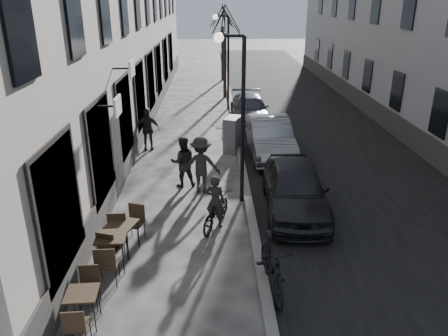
{
  "coord_description": "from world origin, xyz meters",
  "views": [
    {
      "loc": [
        -0.89,
        -6.39,
        6.04
      ],
      "look_at": [
        -0.6,
        4.27,
        1.8
      ],
      "focal_mm": 35.0,
      "sensor_mm": 36.0,
      "label": 1
    }
  ],
  "objects_px": {
    "streetlamp_far": "(225,52)",
    "pedestrian_far": "(147,129)",
    "tree_far": "(222,15)",
    "car_mid": "(270,137)",
    "bistro_set_c": "(123,235)",
    "bistro_set_b": "(112,248)",
    "bistro_set_a": "(83,305)",
    "car_near": "(295,188)",
    "streetlamp_near": "(237,102)",
    "tree_near": "(225,20)",
    "car_far": "(250,109)",
    "utility_cabinet": "(232,134)",
    "bicycle": "(216,211)",
    "pedestrian_mid": "(201,165)",
    "pedestrian_near": "(183,162)",
    "moped": "(272,266)"
  },
  "relations": [
    {
      "from": "tree_far",
      "to": "car_mid",
      "type": "height_order",
      "value": "tree_far"
    },
    {
      "from": "tree_far",
      "to": "car_near",
      "type": "relative_size",
      "value": 1.3
    },
    {
      "from": "pedestrian_near",
      "to": "pedestrian_mid",
      "type": "bearing_deg",
      "value": 131.99
    },
    {
      "from": "bistro_set_a",
      "to": "car_far",
      "type": "xyz_separation_m",
      "value": [
        4.43,
        14.67,
        0.2
      ]
    },
    {
      "from": "car_near",
      "to": "car_mid",
      "type": "distance_m",
      "value": 4.97
    },
    {
      "from": "car_mid",
      "to": "bistro_set_a",
      "type": "bearing_deg",
      "value": -117.77
    },
    {
      "from": "car_near",
      "to": "car_far",
      "type": "relative_size",
      "value": 0.98
    },
    {
      "from": "streetlamp_near",
      "to": "moped",
      "type": "relative_size",
      "value": 2.43
    },
    {
      "from": "tree_near",
      "to": "bistro_set_a",
      "type": "height_order",
      "value": "tree_near"
    },
    {
      "from": "tree_far",
      "to": "pedestrian_far",
      "type": "bearing_deg",
      "value": -102.36
    },
    {
      "from": "bistro_set_b",
      "to": "bistro_set_a",
      "type": "bearing_deg",
      "value": -97.05
    },
    {
      "from": "tree_near",
      "to": "bicycle",
      "type": "distance_m",
      "value": 17.14
    },
    {
      "from": "bistro_set_c",
      "to": "pedestrian_mid",
      "type": "xyz_separation_m",
      "value": [
        1.88,
        3.58,
        0.44
      ]
    },
    {
      "from": "streetlamp_far",
      "to": "bistro_set_b",
      "type": "xyz_separation_m",
      "value": [
        -3.1,
        -15.53,
        -2.65
      ]
    },
    {
      "from": "streetlamp_far",
      "to": "tree_near",
      "type": "height_order",
      "value": "tree_near"
    },
    {
      "from": "streetlamp_near",
      "to": "car_near",
      "type": "relative_size",
      "value": 1.16
    },
    {
      "from": "streetlamp_far",
      "to": "car_far",
      "type": "height_order",
      "value": "streetlamp_far"
    },
    {
      "from": "car_mid",
      "to": "car_far",
      "type": "height_order",
      "value": "car_mid"
    },
    {
      "from": "bistro_set_b",
      "to": "bistro_set_c",
      "type": "xyz_separation_m",
      "value": [
        0.12,
        0.66,
        -0.02
      ]
    },
    {
      "from": "streetlamp_far",
      "to": "bistro_set_a",
      "type": "relative_size",
      "value": 3.39
    },
    {
      "from": "pedestrian_mid",
      "to": "pedestrian_near",
      "type": "bearing_deg",
      "value": -37.21
    },
    {
      "from": "streetlamp_far",
      "to": "pedestrian_far",
      "type": "bearing_deg",
      "value": -116.2
    },
    {
      "from": "bistro_set_c",
      "to": "car_mid",
      "type": "xyz_separation_m",
      "value": [
        4.54,
        7.08,
        0.25
      ]
    },
    {
      "from": "streetlamp_near",
      "to": "tree_near",
      "type": "xyz_separation_m",
      "value": [
        0.07,
        15.0,
        1.5
      ]
    },
    {
      "from": "streetlamp_far",
      "to": "pedestrian_near",
      "type": "height_order",
      "value": "streetlamp_far"
    },
    {
      "from": "utility_cabinet",
      "to": "bistro_set_b",
      "type": "bearing_deg",
      "value": -91.4
    },
    {
      "from": "streetlamp_far",
      "to": "car_mid",
      "type": "xyz_separation_m",
      "value": [
        1.56,
        -7.79,
        -2.41
      ]
    },
    {
      "from": "streetlamp_far",
      "to": "pedestrian_far",
      "type": "height_order",
      "value": "streetlamp_far"
    },
    {
      "from": "streetlamp_near",
      "to": "bistro_set_a",
      "type": "bearing_deg",
      "value": -120.89
    },
    {
      "from": "car_far",
      "to": "bistro_set_a",
      "type": "bearing_deg",
      "value": -107.94
    },
    {
      "from": "tree_far",
      "to": "moped",
      "type": "bearing_deg",
      "value": -88.99
    },
    {
      "from": "bistro_set_a",
      "to": "car_far",
      "type": "bearing_deg",
      "value": 69.61
    },
    {
      "from": "bistro_set_a",
      "to": "bistro_set_b",
      "type": "xyz_separation_m",
      "value": [
        0.16,
        1.93,
        0.06
      ]
    },
    {
      "from": "pedestrian_near",
      "to": "car_near",
      "type": "height_order",
      "value": "pedestrian_near"
    },
    {
      "from": "tree_far",
      "to": "bistro_set_c",
      "type": "distance_m",
      "value": 24.42
    },
    {
      "from": "bicycle",
      "to": "car_mid",
      "type": "distance_m",
      "value": 6.23
    },
    {
      "from": "bistro_set_c",
      "to": "utility_cabinet",
      "type": "bearing_deg",
      "value": 85.76
    },
    {
      "from": "tree_near",
      "to": "car_far",
      "type": "distance_m",
      "value": 7.12
    },
    {
      "from": "bicycle",
      "to": "tree_near",
      "type": "bearing_deg",
      "value": -71.07
    },
    {
      "from": "streetlamp_far",
      "to": "bicycle",
      "type": "relative_size",
      "value": 2.85
    },
    {
      "from": "bistro_set_a",
      "to": "pedestrian_near",
      "type": "distance_m",
      "value": 6.87
    },
    {
      "from": "pedestrian_mid",
      "to": "car_near",
      "type": "bearing_deg",
      "value": 154.41
    },
    {
      "from": "tree_far",
      "to": "bistro_set_c",
      "type": "bearing_deg",
      "value": -97.28
    },
    {
      "from": "pedestrian_mid",
      "to": "car_mid",
      "type": "relative_size",
      "value": 0.41
    },
    {
      "from": "tree_far",
      "to": "bistro_set_a",
      "type": "bearing_deg",
      "value": -97.18
    },
    {
      "from": "bistro_set_a",
      "to": "pedestrian_mid",
      "type": "xyz_separation_m",
      "value": [
        2.16,
        6.17,
        0.49
      ]
    },
    {
      "from": "streetlamp_near",
      "to": "bicycle",
      "type": "xyz_separation_m",
      "value": [
        -0.66,
        -1.61,
        -2.69
      ]
    },
    {
      "from": "bistro_set_a",
      "to": "streetlamp_far",
      "type": "bearing_deg",
      "value": 75.84
    },
    {
      "from": "bistro_set_c",
      "to": "pedestrian_mid",
      "type": "height_order",
      "value": "pedestrian_mid"
    },
    {
      "from": "bistro_set_b",
      "to": "bicycle",
      "type": "bearing_deg",
      "value": 35.88
    }
  ]
}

